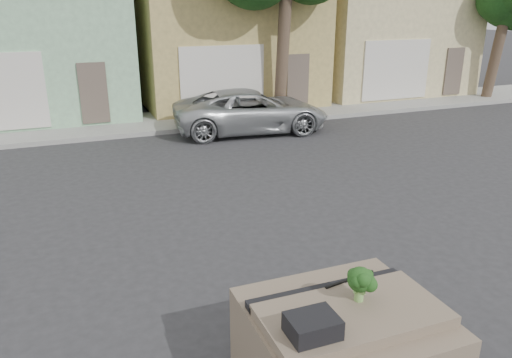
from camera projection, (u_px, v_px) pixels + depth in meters
ground_plane at (248, 265)px, 8.28m from camera, size 120.00×120.00×0.00m
sidewalk at (143, 124)px, 17.46m from camera, size 40.00×3.00×0.15m
townhouse_mint at (23, 11)px, 18.53m from camera, size 7.20×8.20×7.55m
townhouse_tan at (216, 10)px, 21.10m from camera, size 7.20×8.20×7.55m
townhouse_beige at (367, 9)px, 23.66m from camera, size 7.20×8.20×7.55m
silver_pickup at (251, 132)px, 16.70m from camera, size 5.31×2.87×1.41m
tree_far at (499, 29)px, 21.00m from camera, size 3.20×3.00×6.00m
car_dashboard at (343, 347)px, 5.46m from camera, size 2.00×1.80×1.12m
instrument_hump at (313, 326)px, 4.73m from camera, size 0.48×0.38×0.20m
wiper_arm at (350, 279)px, 5.69m from camera, size 0.69×0.15×0.02m
broccoli at (360, 284)px, 5.25m from camera, size 0.44×0.44×0.40m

